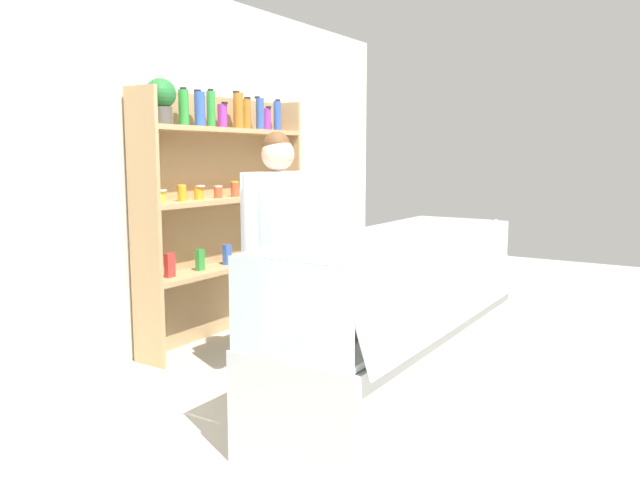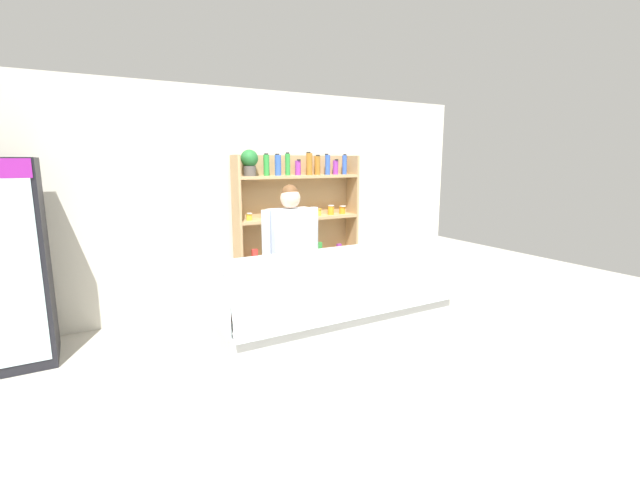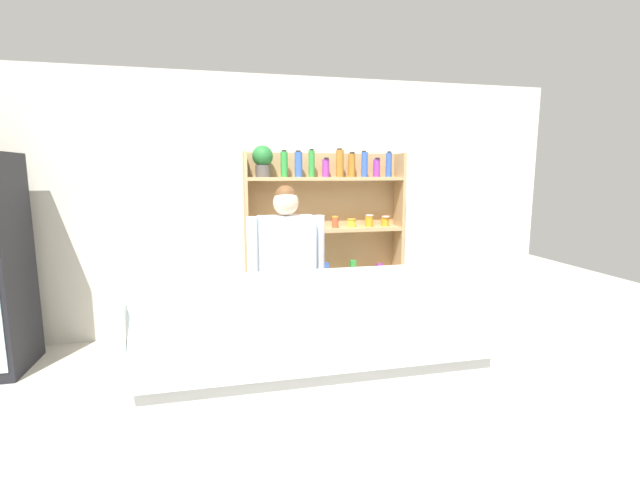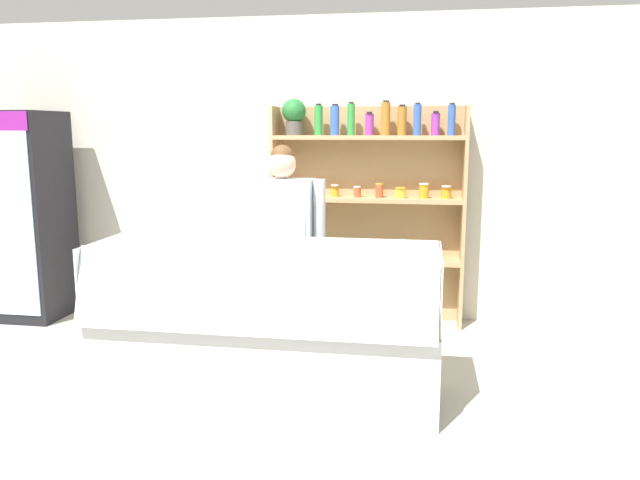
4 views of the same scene
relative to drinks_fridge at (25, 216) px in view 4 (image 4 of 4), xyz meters
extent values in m
plane|color=#B7B2A3|center=(2.35, -1.38, -0.93)|extent=(12.00, 12.00, 0.00)
cube|color=beige|center=(2.35, 0.57, 0.42)|extent=(6.80, 0.10, 2.70)
cube|color=black|center=(0.00, 0.01, 0.00)|extent=(0.66, 0.62, 1.87)
cube|color=silver|center=(0.00, -0.31, 0.00)|extent=(0.58, 0.01, 1.67)
cylinder|color=#9E6623|center=(-0.07, -0.24, -0.58)|extent=(0.05, 0.05, 0.22)
cylinder|color=purple|center=(0.07, -0.24, -0.60)|extent=(0.07, 0.07, 0.16)
cylinder|color=#2D8C38|center=(0.20, -0.24, -0.59)|extent=(0.07, 0.07, 0.19)
cylinder|color=silver|center=(-0.07, -0.24, -0.09)|extent=(0.05, 0.05, 0.22)
cylinder|color=#2D8C38|center=(0.07, -0.24, -0.10)|extent=(0.06, 0.06, 0.19)
cylinder|color=orange|center=(0.20, -0.24, -0.12)|extent=(0.06, 0.06, 0.15)
cylinder|color=silver|center=(0.07, -0.24, 0.39)|extent=(0.05, 0.05, 0.18)
cylinder|color=silver|center=(0.20, -0.24, 0.39)|extent=(0.05, 0.05, 0.19)
cube|color=tan|center=(3.08, 0.47, 0.02)|extent=(1.68, 0.02, 1.91)
cube|color=tan|center=(2.26, 0.33, 0.02)|extent=(0.03, 0.28, 1.91)
cube|color=tan|center=(3.91, 0.33, 0.02)|extent=(0.03, 0.28, 1.91)
cube|color=tan|center=(3.08, 0.33, -0.36)|extent=(1.62, 0.28, 0.04)
cube|color=tan|center=(3.08, 0.33, 0.17)|extent=(1.62, 0.28, 0.04)
cube|color=tan|center=(3.08, 0.33, 0.71)|extent=(1.62, 0.28, 0.04)
cylinder|color=#4C4742|center=(2.43, 0.33, 0.79)|extent=(0.15, 0.15, 0.12)
sphere|color=#22672D|center=(2.43, 0.33, 0.93)|extent=(0.21, 0.21, 0.21)
cylinder|color=#2D8C38|center=(2.65, 0.33, 0.85)|extent=(0.07, 0.07, 0.25)
cylinder|color=black|center=(2.65, 0.33, 0.99)|extent=(0.05, 0.05, 0.02)
cylinder|color=#3356B2|center=(2.79, 0.32, 0.85)|extent=(0.08, 0.08, 0.25)
cylinder|color=black|center=(2.79, 0.33, 0.98)|extent=(0.05, 0.05, 0.02)
cylinder|color=#2D8C38|center=(2.93, 0.33, 0.86)|extent=(0.06, 0.06, 0.27)
cylinder|color=black|center=(2.93, 0.33, 1.00)|extent=(0.04, 0.04, 0.02)
cylinder|color=purple|center=(3.09, 0.36, 0.82)|extent=(0.07, 0.07, 0.18)
cylinder|color=black|center=(3.09, 0.33, 0.92)|extent=(0.05, 0.05, 0.02)
cylinder|color=#9E6623|center=(3.23, 0.31, 0.86)|extent=(0.08, 0.08, 0.28)
cylinder|color=black|center=(3.23, 0.33, 1.01)|extent=(0.05, 0.05, 0.02)
cylinder|color=#9E6623|center=(3.37, 0.35, 0.85)|extent=(0.08, 0.08, 0.24)
cylinder|color=black|center=(3.37, 0.33, 0.97)|extent=(0.05, 0.05, 0.02)
cylinder|color=#3356B2|center=(3.50, 0.31, 0.85)|extent=(0.07, 0.07, 0.26)
cylinder|color=black|center=(3.50, 0.33, 0.99)|extent=(0.04, 0.04, 0.02)
cylinder|color=purple|center=(3.65, 0.36, 0.82)|extent=(0.07, 0.07, 0.19)
cylinder|color=black|center=(3.65, 0.33, 0.92)|extent=(0.05, 0.05, 0.02)
cylinder|color=#3356B2|center=(3.78, 0.34, 0.85)|extent=(0.06, 0.06, 0.25)
cylinder|color=black|center=(3.78, 0.33, 0.99)|extent=(0.04, 0.04, 0.02)
cylinder|color=yellow|center=(2.41, 0.35, 0.23)|extent=(0.07, 0.07, 0.08)
cylinder|color=silver|center=(2.41, 0.33, 0.28)|extent=(0.07, 0.07, 0.01)
cylinder|color=orange|center=(2.60, 0.33, 0.24)|extent=(0.06, 0.06, 0.11)
cylinder|color=gold|center=(2.60, 0.33, 0.30)|extent=(0.07, 0.07, 0.01)
cylinder|color=orange|center=(2.80, 0.35, 0.24)|extent=(0.07, 0.07, 0.09)
cylinder|color=silver|center=(2.80, 0.33, 0.29)|extent=(0.07, 0.07, 0.01)
cylinder|color=#BF4C2D|center=(2.99, 0.33, 0.23)|extent=(0.06, 0.06, 0.08)
cylinder|color=silver|center=(2.99, 0.33, 0.28)|extent=(0.07, 0.07, 0.01)
cylinder|color=#BF4C2D|center=(3.19, 0.33, 0.25)|extent=(0.07, 0.07, 0.11)
cylinder|color=gold|center=(3.19, 0.33, 0.31)|extent=(0.07, 0.07, 0.01)
cylinder|color=yellow|center=(3.37, 0.34, 0.23)|extent=(0.09, 0.09, 0.08)
cylinder|color=gold|center=(3.37, 0.33, 0.28)|extent=(0.09, 0.09, 0.01)
cylinder|color=orange|center=(3.57, 0.34, 0.25)|extent=(0.08, 0.08, 0.12)
cylinder|color=silver|center=(3.57, 0.33, 0.31)|extent=(0.09, 0.09, 0.01)
cylinder|color=orange|center=(3.76, 0.35, 0.24)|extent=(0.08, 0.08, 0.10)
cylinder|color=silver|center=(3.76, 0.33, 0.30)|extent=(0.09, 0.09, 0.01)
cube|color=red|center=(2.46, 0.33, -0.26)|extent=(0.07, 0.04, 0.17)
cube|color=#2D8C38|center=(2.77, 0.33, -0.26)|extent=(0.07, 0.04, 0.16)
cube|color=#3356B2|center=(3.08, 0.33, -0.27)|extent=(0.07, 0.04, 0.16)
cube|color=#2D8C38|center=(3.39, 0.33, -0.26)|extent=(0.07, 0.04, 0.17)
cube|color=purple|center=(3.70, 0.33, -0.28)|extent=(0.06, 0.05, 0.12)
cube|color=silver|center=(2.59, -1.38, -0.66)|extent=(2.20, 0.70, 0.55)
cube|color=white|center=(2.59, -1.38, -0.36)|extent=(2.14, 0.64, 0.03)
cube|color=silver|center=(2.59, -1.71, -0.16)|extent=(2.16, 0.16, 0.47)
cube|color=silver|center=(2.59, -1.33, 0.07)|extent=(2.16, 0.54, 0.01)
cube|color=silver|center=(1.50, -1.38, -0.16)|extent=(0.01, 0.66, 0.45)
cube|color=silver|center=(3.68, -1.38, -0.16)|extent=(0.01, 0.66, 0.45)
cube|color=beige|center=(1.68, -1.29, -0.33)|extent=(0.16, 0.12, 0.04)
cube|color=white|center=(1.68, -1.50, -0.32)|extent=(0.05, 0.03, 0.02)
cube|color=tan|center=(1.94, -1.29, -0.33)|extent=(0.17, 0.14, 0.05)
cube|color=white|center=(1.94, -1.50, -0.32)|extent=(0.05, 0.03, 0.02)
cube|color=beige|center=(2.20, -1.29, -0.33)|extent=(0.17, 0.12, 0.04)
cube|color=white|center=(2.20, -1.50, -0.32)|extent=(0.05, 0.03, 0.02)
cube|color=tan|center=(2.46, -1.29, -0.33)|extent=(0.17, 0.14, 0.05)
cube|color=white|center=(2.46, -1.50, -0.32)|extent=(0.05, 0.03, 0.02)
cube|color=beige|center=(2.72, -1.29, -0.32)|extent=(0.17, 0.12, 0.05)
cube|color=white|center=(2.72, -1.50, -0.32)|extent=(0.05, 0.03, 0.02)
cube|color=tan|center=(2.98, -1.29, -0.32)|extent=(0.17, 0.12, 0.05)
cube|color=white|center=(2.98, -1.50, -0.32)|extent=(0.05, 0.03, 0.02)
cube|color=tan|center=(3.24, -1.29, -0.32)|extent=(0.16, 0.14, 0.05)
cube|color=white|center=(3.24, -1.50, -0.32)|extent=(0.05, 0.03, 0.02)
cube|color=beige|center=(3.50, -1.29, -0.33)|extent=(0.16, 0.12, 0.05)
cube|color=white|center=(3.50, -1.50, -0.32)|extent=(0.05, 0.03, 0.02)
cylinder|color=#C1706B|center=(1.67, -1.48, -0.28)|extent=(0.19, 0.17, 0.15)
cylinder|color=#C1706B|center=(1.89, -1.48, -0.29)|extent=(0.20, 0.15, 0.11)
cylinder|color=#C1706B|center=(2.11, -1.48, -0.27)|extent=(0.16, 0.16, 0.16)
cylinder|color=white|center=(3.14, -1.46, -0.26)|extent=(0.07, 0.07, 0.18)
cylinder|color=white|center=(3.24, -1.46, -0.24)|extent=(0.07, 0.07, 0.22)
cylinder|color=#2D2D38|center=(2.43, -0.58, -0.57)|extent=(0.13, 0.13, 0.74)
cylinder|color=#2D2D38|center=(2.63, -0.58, -0.57)|extent=(0.13, 0.13, 0.74)
cube|color=silver|center=(2.53, -0.58, 0.11)|extent=(0.46, 0.24, 0.61)
cube|color=white|center=(2.53, -0.70, -0.22)|extent=(0.38, 0.01, 1.14)
cylinder|color=silver|center=(2.25, -0.58, 0.14)|extent=(0.09, 0.09, 0.55)
cylinder|color=silver|center=(2.81, -0.58, 0.14)|extent=(0.09, 0.09, 0.55)
sphere|color=#D8AD8E|center=(2.53, -0.58, 0.52)|extent=(0.21, 0.21, 0.21)
sphere|color=brown|center=(2.53, -0.57, 0.58)|extent=(0.18, 0.18, 0.18)
camera|label=1|loc=(-0.65, -2.91, 0.52)|focal=35.00mm
camera|label=2|loc=(0.62, -4.58, 0.90)|focal=24.00mm
camera|label=3|loc=(2.03, -4.04, 0.76)|focal=24.00mm
camera|label=4|loc=(3.56, -5.09, 0.78)|focal=35.00mm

